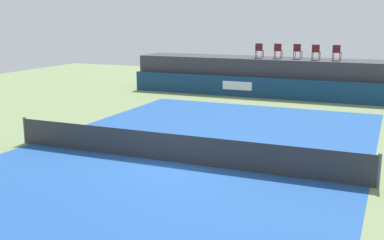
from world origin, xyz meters
TOP-DOWN VIEW (x-y plane):
  - ground_plane at (0.00, 3.00)m, footprint 48.00×48.00m
  - court_inner at (0.00, 0.00)m, footprint 12.00×22.00m
  - sponsor_wall at (-0.01, 13.50)m, footprint 18.00×0.22m
  - spectator_platform at (0.00, 15.30)m, footprint 18.00×2.80m
  - spectator_chair_far_left at (-1.33, 14.94)m, footprint 0.47×0.47m
  - spectator_chair_left at (-0.22, 15.09)m, footprint 0.46×0.46m
  - spectator_chair_center at (0.91, 15.29)m, footprint 0.47×0.47m
  - spectator_chair_right at (2.04, 14.94)m, footprint 0.44×0.44m
  - spectator_chair_far_right at (3.19, 15.03)m, footprint 0.47×0.47m
  - tennis_net at (0.00, 0.00)m, footprint 12.40×0.02m
  - net_post_near at (-6.20, 0.00)m, footprint 0.10×0.10m
  - net_post_far at (6.20, 0.00)m, footprint 0.10×0.10m
  - tennis_ball at (3.71, 1.51)m, footprint 0.07×0.07m

SIDE VIEW (x-z plane):
  - ground_plane at x=0.00m, z-range 0.00..0.00m
  - court_inner at x=0.00m, z-range 0.00..0.00m
  - tennis_ball at x=3.71m, z-range 0.00..0.07m
  - tennis_net at x=0.00m, z-range 0.00..0.95m
  - net_post_near at x=-6.20m, z-range 0.00..1.00m
  - net_post_far at x=6.20m, z-range 0.00..1.00m
  - sponsor_wall at x=-0.01m, z-range 0.00..1.20m
  - spectator_platform at x=0.00m, z-range 0.00..2.20m
  - spectator_chair_far_left at x=-1.33m, z-range 2.25..3.14m
  - spectator_chair_left at x=-0.22m, z-range 2.25..3.14m
  - spectator_chair_center at x=0.91m, z-range 2.25..3.14m
  - spectator_chair_right at x=2.04m, z-range 2.25..3.14m
  - spectator_chair_far_right at x=3.19m, z-range 2.25..3.14m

